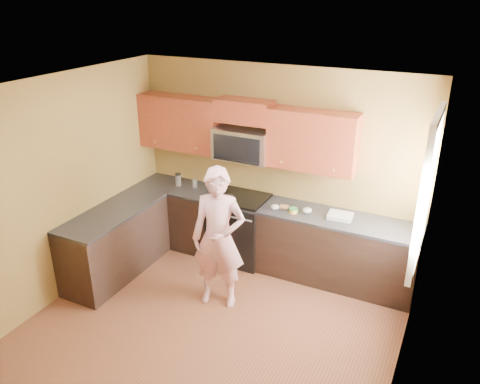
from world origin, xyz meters
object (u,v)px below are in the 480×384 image
Objects in this scene: microwave at (243,159)px; woman at (219,238)px; frying_pan at (225,202)px; travel_mug at (179,185)px; butter_tub at (293,213)px; stove at (239,227)px.

microwave is 1.32m from woman.
frying_pan is 0.94m from travel_mug.
microwave is 6.76× the size of butter_tub.
butter_tub is at bearing -14.78° from microwave.
woman is 1.11m from butter_tub.
microwave is at bearing 90.00° from stove.
woman is at bearing -76.71° from stove.
woman reaches higher than butter_tub.
travel_mug is (-1.82, 0.13, 0.00)m from butter_tub.
frying_pan reaches higher than butter_tub.
travel_mug is (-1.00, -0.09, -0.53)m from microwave.
stove is 5.15× the size of travel_mug.
frying_pan is at bearing -105.26° from microwave.
frying_pan is (-0.34, 0.81, 0.08)m from woman.
woman is (0.24, -1.04, 0.40)m from stove.
butter_tub is (0.92, 0.14, -0.03)m from frying_pan.
travel_mug is (-1.24, 1.07, 0.05)m from woman.
travel_mug is at bearing 125.32° from woman.
stove is 1.25× the size of microwave.
woman reaches higher than microwave.
travel_mug is (-1.00, 0.03, 0.45)m from stove.
stove is at bearing -90.00° from microwave.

